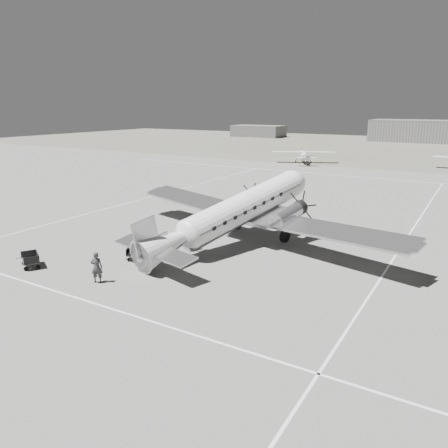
{
  "coord_description": "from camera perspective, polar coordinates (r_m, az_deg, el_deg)",
  "views": [
    {
      "loc": [
        16.78,
        -29.75,
        10.86
      ],
      "look_at": [
        0.45,
        -2.36,
        2.2
      ],
      "focal_mm": 35.0,
      "sensor_mm": 36.0,
      "label": 1
    }
  ],
  "objects": [
    {
      "name": "hangar_main",
      "position": [
        150.4,
        26.77,
        10.73
      ],
      "size": [
        42.0,
        14.0,
        6.6
      ],
      "color": "slate",
      "rests_on": "ground"
    },
    {
      "name": "taxi_line_left",
      "position": [
        53.92,
        -10.19,
        3.34
      ],
      "size": [
        0.15,
        60.0,
        0.01
      ],
      "primitive_type": "cube",
      "color": "silver",
      "rests_on": "ground"
    },
    {
      "name": "baggage_cart_near",
      "position": [
        32.43,
        -11.27,
        -3.86
      ],
      "size": [
        1.9,
        1.76,
        0.88
      ],
      "primitive_type": null,
      "rotation": [
        0.0,
        0.0,
        0.56
      ],
      "color": "#525252",
      "rests_on": "ground"
    },
    {
      "name": "shed_secondary",
      "position": [
        161.81,
        4.52,
        12.01
      ],
      "size": [
        18.0,
        10.0,
        4.0
      ],
      "primitive_type": "cube",
      "color": "#525252",
      "rests_on": "ground"
    },
    {
      "name": "taxi_line_right",
      "position": [
        32.03,
        20.44,
        -5.62
      ],
      "size": [
        0.15,
        80.0,
        0.01
      ],
      "primitive_type": "cube",
      "color": "silver",
      "rests_on": "ground"
    },
    {
      "name": "taxi_line_near",
      "position": [
        25.44,
        -14.7,
        -10.59
      ],
      "size": [
        60.0,
        0.15,
        0.01
      ],
      "primitive_type": "cube",
      "color": "silver",
      "rests_on": "ground"
    },
    {
      "name": "ramp_agent",
      "position": [
        33.17,
        -8.95,
        -2.49
      ],
      "size": [
        1.0,
        1.08,
        1.79
      ],
      "primitive_type": "imported",
      "rotation": [
        0.0,
        0.0,
        1.1
      ],
      "color": "#B0B0AE",
      "rests_on": "ground"
    },
    {
      "name": "light_plane_left",
      "position": [
        87.51,
        10.34,
        8.65
      ],
      "size": [
        15.18,
        14.12,
        2.51
      ],
      "primitive_type": null,
      "rotation": [
        0.0,
        0.0,
        0.45
      ],
      "color": "silver",
      "rests_on": "ground"
    },
    {
      "name": "grass_infield",
      "position": [
        126.34,
        23.36,
        9.04
      ],
      "size": [
        260.0,
        90.0,
        0.01
      ],
      "primitive_type": "cube",
      "color": "#58564A",
      "rests_on": "ground"
    },
    {
      "name": "dc3_airliner",
      "position": [
        34.62,
        1.7,
        1.4
      ],
      "size": [
        31.27,
        25.21,
        5.22
      ],
      "primitive_type": null,
      "rotation": [
        0.0,
        0.0,
        -0.25
      ],
      "color": "#AAAAAC",
      "rests_on": "ground"
    },
    {
      "name": "ground_crew",
      "position": [
        28.77,
        -16.29,
        -5.45
      ],
      "size": [
        0.89,
        0.8,
        2.04
      ],
      "primitive_type": "imported",
      "rotation": [
        0.0,
        0.0,
        3.68
      ],
      "color": "#303030",
      "rests_on": "ground"
    },
    {
      "name": "passenger",
      "position": [
        33.73,
        -7.69,
        -2.42
      ],
      "size": [
        0.65,
        0.82,
        1.46
      ],
      "primitive_type": "imported",
      "rotation": [
        0.0,
        0.0,
        1.86
      ],
      "color": "#B7B7B4",
      "rests_on": "ground"
    },
    {
      "name": "taxi_line_horizon",
      "position": [
        72.56,
        17.17,
        5.91
      ],
      "size": [
        90.0,
        0.15,
        0.01
      ],
      "primitive_type": "cube",
      "color": "silver",
      "rests_on": "ground"
    },
    {
      "name": "baggage_cart_far",
      "position": [
        33.25,
        -23.96,
        -4.34
      ],
      "size": [
        2.13,
        1.94,
        0.99
      ],
      "primitive_type": null,
      "rotation": [
        0.0,
        0.0,
        -0.52
      ],
      "color": "#525252",
      "rests_on": "ground"
    },
    {
      "name": "ground",
      "position": [
        35.84,
        1.31,
        -2.45
      ],
      "size": [
        260.0,
        260.0,
        0.0
      ],
      "primitive_type": "plane",
      "color": "slate",
      "rests_on": "ground"
    }
  ]
}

